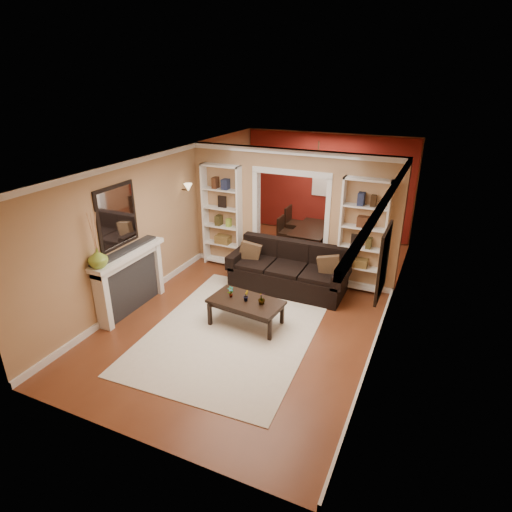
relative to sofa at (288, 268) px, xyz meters
The scene contains 30 objects.
floor 0.69m from the sofa, 118.24° to the right, with size 8.00×8.00×0.00m, color brown.
ceiling 2.29m from the sofa, 118.24° to the right, with size 8.00×8.00×0.00m, color white.
wall_back 3.67m from the sofa, 93.89° to the left, with size 8.00×8.00×0.00m, color tan.
wall_front 4.54m from the sofa, 93.11° to the right, with size 8.00×8.00×0.00m, color tan.
wall_left 2.68m from the sofa, 169.76° to the right, with size 8.00×8.00×0.00m, color tan.
wall_right 2.24m from the sofa, 12.63° to the right, with size 8.00×8.00×0.00m, color tan.
partition_wall 1.19m from the sofa, 107.86° to the left, with size 4.50×0.15×2.70m, color tan.
red_back_panel 3.63m from the sofa, 93.93° to the left, with size 4.44×0.04×2.64m, color maroon.
dining_window 3.65m from the sofa, 93.97° to the left, with size 0.78×0.03×0.98m, color #8CA5CC.
area_rug 1.92m from the sofa, 99.43° to the right, with size 2.65×3.71×0.01m, color silver.
sofa is the anchor object (origin of this frame).
pillow_left 0.87m from the sofa, behind, with size 0.42×0.12×0.42m, color brown.
pillow_right 0.87m from the sofa, ahead, with size 0.42×0.12×0.42m, color brown.
coffee_table 1.59m from the sofa, 97.16° to the right, with size 1.26×0.68×0.48m, color black.
plant_left 1.64m from the sofa, 107.36° to the right, with size 0.11×0.07×0.21m, color #336626.
plant_center 1.58m from the sofa, 97.16° to the right, with size 0.10×0.08×0.19m, color #336626.
plant_right 1.57m from the sofa, 86.48° to the right, with size 0.12×0.12×0.21m, color #336626.
bookshelf_left 2.00m from the sofa, 162.06° to the left, with size 0.90×0.30×2.30m, color white.
bookshelf_right 1.59m from the sofa, 23.91° to the left, with size 0.90×0.30×2.30m, color white.
fireplace 3.04m from the sofa, 140.09° to the right, with size 0.32×1.70×1.16m, color white.
vase 3.63m from the sofa, 131.34° to the right, with size 0.32×0.32×0.33m, color #83AA36.
mirror 3.42m from the sofa, 141.73° to the right, with size 0.03×0.95×1.10m, color silver.
wall_sconce 2.76m from the sofa, behind, with size 0.18×0.18×0.22m, color #FFE0A5.
framed_art 2.68m from the sofa, 36.38° to the right, with size 0.04×0.85×1.05m, color black.
dining_table 2.38m from the sofa, 94.74° to the left, with size 0.84×1.50×0.53m, color black.
dining_chair_nw 2.19m from the sofa, 109.90° to the left, with size 0.42×0.42×0.84m, color black.
dining_chair_ne 2.09m from the sofa, 80.24° to the left, with size 0.44×0.44×0.90m, color black.
dining_chair_sw 2.76m from the sofa, 105.66° to the left, with size 0.46×0.46×0.93m, color black.
dining_chair_se 2.68m from the sofa, 82.41° to the left, with size 0.39×0.39×0.80m, color black.
chandelier 2.75m from the sofa, 96.13° to the left, with size 0.50×0.50×0.30m, color #342518.
Camera 1 is at (2.86, -6.93, 4.09)m, focal length 30.00 mm.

